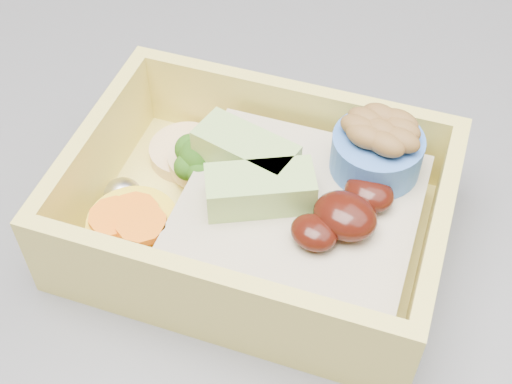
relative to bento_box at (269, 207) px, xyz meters
The scene contains 1 object.
bento_box is the anchor object (origin of this frame).
Camera 1 is at (0.32, -0.24, 1.25)m, focal length 50.00 mm.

